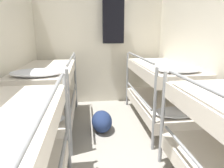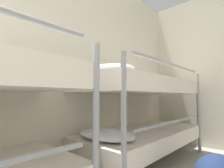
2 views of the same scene
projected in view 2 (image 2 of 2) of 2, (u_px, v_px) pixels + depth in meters
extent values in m
cube|color=beige|center=(40.00, 52.00, 1.70)|extent=(0.06, 4.79, 2.48)
cylinder|color=gray|center=(96.00, 134.00, 1.09)|extent=(0.04, 0.04, 1.14)
cylinder|color=gray|center=(124.00, 128.00, 1.29)|extent=(0.04, 0.04, 1.14)
cylinder|color=gray|center=(199.00, 112.00, 2.57)|extent=(0.04, 0.04, 1.14)
cube|color=silver|center=(143.00, 137.00, 2.18)|extent=(0.80, 1.80, 0.18)
ellipsoid|color=white|center=(106.00, 134.00, 1.71)|extent=(0.64, 0.40, 0.09)
cylinder|color=gray|center=(174.00, 122.00, 1.93)|extent=(0.03, 1.53, 0.03)
cube|color=silver|center=(142.00, 86.00, 2.23)|extent=(0.80, 1.80, 0.18)
ellipsoid|color=white|center=(106.00, 70.00, 1.75)|extent=(0.64, 0.40, 0.09)
cylinder|color=gray|center=(172.00, 65.00, 1.97)|extent=(0.03, 1.53, 0.03)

